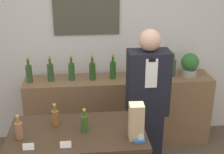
{
  "coord_description": "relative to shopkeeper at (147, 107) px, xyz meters",
  "views": [
    {
      "loc": [
        -0.24,
        -1.92,
        2.37
      ],
      "look_at": [
        0.07,
        1.1,
        1.19
      ],
      "focal_mm": 50.0,
      "sensor_mm": 36.0,
      "label": 1
    }
  ],
  "objects": [
    {
      "name": "back_wall",
      "position": [
        -0.44,
        0.96,
        0.51
      ],
      "size": [
        5.2,
        0.09,
        2.7
      ],
      "color": "silver",
      "rests_on": "ground_plane"
    },
    {
      "name": "back_shelf",
      "position": [
        -0.22,
        0.69,
        -0.39
      ],
      "size": [
        2.38,
        0.43,
        0.92
      ],
      "color": "brown",
      "rests_on": "ground_plane"
    },
    {
      "name": "shopkeeper",
      "position": [
        0.0,
        0.0,
        0.0
      ],
      "size": [
        0.43,
        0.27,
        1.7
      ],
      "color": "black",
      "rests_on": "ground_plane"
    },
    {
      "name": "potted_plant",
      "position": [
        0.7,
        0.7,
        0.23
      ],
      "size": [
        0.23,
        0.23,
        0.3
      ],
      "color": "#9E998E",
      "rests_on": "back_shelf"
    },
    {
      "name": "paper_bag",
      "position": [
        -0.25,
        -0.73,
        0.25
      ],
      "size": [
        0.12,
        0.12,
        0.32
      ],
      "color": "tan",
      "rests_on": "display_counter"
    },
    {
      "name": "tape_dispenser",
      "position": [
        -0.23,
        -0.79,
        0.11
      ],
      "size": [
        0.09,
        0.06,
        0.07
      ],
      "color": "#2D66A8",
      "rests_on": "display_counter"
    },
    {
      "name": "price_card_left",
      "position": [
        -1.12,
        -0.81,
        0.12
      ],
      "size": [
        0.09,
        0.02,
        0.06
      ],
      "color": "white",
      "rests_on": "display_counter"
    },
    {
      "name": "price_card_right",
      "position": [
        -0.83,
        -0.81,
        0.12
      ],
      "size": [
        0.09,
        0.02,
        0.06
      ],
      "color": "white",
      "rests_on": "display_counter"
    },
    {
      "name": "counter_bottle_0",
      "position": [
        -1.22,
        -0.63,
        0.17
      ],
      "size": [
        0.06,
        0.06,
        0.21
      ],
      "color": "#996241",
      "rests_on": "display_counter"
    },
    {
      "name": "counter_bottle_1",
      "position": [
        -0.94,
        -0.45,
        0.17
      ],
      "size": [
        0.06,
        0.06,
        0.21
      ],
      "color": "brown",
      "rests_on": "display_counter"
    },
    {
      "name": "counter_bottle_2",
      "position": [
        -0.68,
        -0.57,
        0.17
      ],
      "size": [
        0.06,
        0.06,
        0.21
      ],
      "color": "#31541B",
      "rests_on": "display_counter"
    },
    {
      "name": "shelf_bottle_0",
      "position": [
        -1.32,
        0.68,
        0.19
      ],
      "size": [
        0.08,
        0.08,
        0.32
      ],
      "color": "#314E27",
      "rests_on": "back_shelf"
    },
    {
      "name": "shelf_bottle_1",
      "position": [
        -1.07,
        0.69,
        0.19
      ],
      "size": [
        0.08,
        0.08,
        0.32
      ],
      "color": "#324A29",
      "rests_on": "back_shelf"
    },
    {
      "name": "shelf_bottle_2",
      "position": [
        -0.81,
        0.7,
        0.19
      ],
      "size": [
        0.08,
        0.08,
        0.32
      ],
      "color": "#2C5625",
      "rests_on": "back_shelf"
    },
    {
      "name": "shelf_bottle_3",
      "position": [
        -0.55,
        0.68,
        0.19
      ],
      "size": [
        0.08,
        0.08,
        0.32
      ],
      "color": "#2A4E1F",
      "rests_on": "back_shelf"
    },
    {
      "name": "shelf_bottle_4",
      "position": [
        -0.3,
        0.7,
        0.19
      ],
      "size": [
        0.08,
        0.08,
        0.32
      ],
      "color": "#26541F",
      "rests_on": "back_shelf"
    },
    {
      "name": "shelf_bottle_5",
      "position": [
        -0.04,
        0.67,
        0.19
      ],
      "size": [
        0.08,
        0.08,
        0.32
      ],
      "color": "#34531D",
      "rests_on": "back_shelf"
    },
    {
      "name": "shelf_bottle_6",
      "position": [
        0.22,
        0.7,
        0.19
      ],
      "size": [
        0.08,
        0.08,
        0.32
      ],
      "color": "#2D4F1C",
      "rests_on": "back_shelf"
    },
    {
      "name": "shelf_bottle_7",
      "position": [
        0.48,
        0.71,
        0.19
      ],
      "size": [
        0.08,
        0.08,
        0.32
      ],
      "color": "#2B4A2A",
      "rests_on": "back_shelf"
    }
  ]
}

